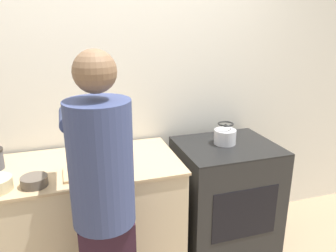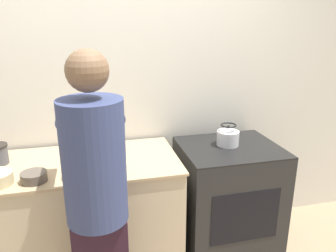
% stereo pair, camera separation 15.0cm
% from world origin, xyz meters
% --- Properties ---
extents(wall_back, '(8.00, 0.05, 2.60)m').
position_xyz_m(wall_back, '(0.00, 0.75, 1.30)').
color(wall_back, silver).
rests_on(wall_back, ground_plane).
extents(counter, '(1.41, 0.71, 0.90)m').
position_xyz_m(counter, '(-0.41, 0.34, 0.45)').
color(counter, '#C6B28E').
rests_on(counter, ground_plane).
extents(oven, '(0.75, 0.64, 0.92)m').
position_xyz_m(oven, '(0.73, 0.32, 0.46)').
color(oven, black).
rests_on(oven, ground_plane).
extents(person, '(0.38, 0.61, 1.72)m').
position_xyz_m(person, '(-0.29, -0.21, 0.94)').
color(person, black).
rests_on(person, ground_plane).
extents(cutting_board, '(0.34, 0.23, 0.02)m').
position_xyz_m(cutting_board, '(-0.32, 0.19, 0.91)').
color(cutting_board, tan).
rests_on(cutting_board, counter).
extents(knife, '(0.21, 0.12, 0.01)m').
position_xyz_m(knife, '(-0.30, 0.18, 0.92)').
color(knife, silver).
rests_on(knife, cutting_board).
extents(kettle, '(0.17, 0.17, 0.17)m').
position_xyz_m(kettle, '(0.72, 0.35, 0.99)').
color(kettle, silver).
rests_on(kettle, oven).
extents(bowl_prep, '(0.16, 0.16, 0.06)m').
position_xyz_m(bowl_prep, '(-0.66, 0.12, 0.93)').
color(bowl_prep, brown).
rests_on(bowl_prep, counter).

